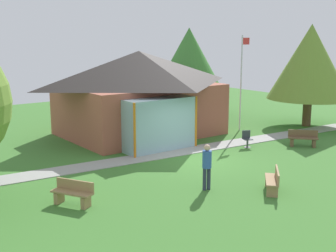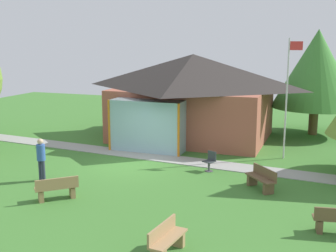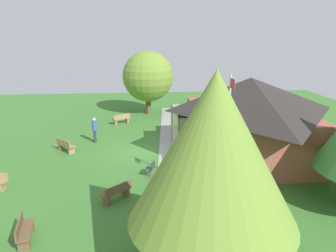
{
  "view_description": "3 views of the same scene",
  "coord_description": "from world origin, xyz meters",
  "px_view_note": "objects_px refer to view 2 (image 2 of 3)",
  "views": [
    {
      "loc": [
        -13.23,
        -15.2,
        5.66
      ],
      "look_at": [
        -0.7,
        1.48,
        1.44
      ],
      "focal_mm": 47.98,
      "sensor_mm": 36.0,
      "label": 1
    },
    {
      "loc": [
        8.14,
        -17.41,
        5.6
      ],
      "look_at": [
        0.77,
        2.58,
        1.38
      ],
      "focal_mm": 46.72,
      "sensor_mm": 36.0,
      "label": 2
    },
    {
      "loc": [
        19.39,
        -0.2,
        7.28
      ],
      "look_at": [
        -0.94,
        1.64,
        1.47
      ],
      "focal_mm": 34.87,
      "sensor_mm": 36.0,
      "label": 3
    }
  ],
  "objects_px": {
    "patio_chair_lawn_spare": "(210,162)",
    "tree_behind_pavilion_right": "(317,69)",
    "pavilion": "(191,95)",
    "flagpole": "(287,94)",
    "visitor_strolling_lawn": "(41,156)",
    "bench_front_right": "(167,240)",
    "bench_mid_right": "(261,179)",
    "bench_front_center": "(57,189)"
  },
  "relations": [
    {
      "from": "bench_front_right",
      "to": "patio_chair_lawn_spare",
      "type": "height_order",
      "value": "patio_chair_lawn_spare"
    },
    {
      "from": "patio_chair_lawn_spare",
      "to": "bench_front_center",
      "type": "bearing_deg",
      "value": 75.38
    },
    {
      "from": "flagpole",
      "to": "visitor_strolling_lawn",
      "type": "bearing_deg",
      "value": -142.2
    },
    {
      "from": "flagpole",
      "to": "pavilion",
      "type": "bearing_deg",
      "value": 154.61
    },
    {
      "from": "pavilion",
      "to": "flagpole",
      "type": "relative_size",
      "value": 1.64
    },
    {
      "from": "patio_chair_lawn_spare",
      "to": "visitor_strolling_lawn",
      "type": "bearing_deg",
      "value": 55.13
    },
    {
      "from": "pavilion",
      "to": "bench_front_center",
      "type": "relative_size",
      "value": 6.67
    },
    {
      "from": "patio_chair_lawn_spare",
      "to": "visitor_strolling_lawn",
      "type": "distance_m",
      "value": 7.06
    },
    {
      "from": "patio_chair_lawn_spare",
      "to": "tree_behind_pavilion_right",
      "type": "xyz_separation_m",
      "value": [
        3.88,
        9.44,
        3.5
      ]
    },
    {
      "from": "pavilion",
      "to": "patio_chair_lawn_spare",
      "type": "distance_m",
      "value": 6.78
    },
    {
      "from": "bench_mid_right",
      "to": "patio_chair_lawn_spare",
      "type": "xyz_separation_m",
      "value": [
        -2.45,
        1.63,
        0.01
      ]
    },
    {
      "from": "bench_mid_right",
      "to": "pavilion",
      "type": "bearing_deg",
      "value": -7.37
    },
    {
      "from": "bench_mid_right",
      "to": "tree_behind_pavilion_right",
      "type": "xyz_separation_m",
      "value": [
        1.43,
        11.06,
        3.51
      ]
    },
    {
      "from": "bench_mid_right",
      "to": "bench_front_right",
      "type": "distance_m",
      "value": 6.26
    },
    {
      "from": "tree_behind_pavilion_right",
      "to": "visitor_strolling_lawn",
      "type": "bearing_deg",
      "value": -127.15
    },
    {
      "from": "patio_chair_lawn_spare",
      "to": "tree_behind_pavilion_right",
      "type": "distance_m",
      "value": 10.79
    },
    {
      "from": "tree_behind_pavilion_right",
      "to": "flagpole",
      "type": "bearing_deg",
      "value": -99.63
    },
    {
      "from": "pavilion",
      "to": "visitor_strolling_lawn",
      "type": "xyz_separation_m",
      "value": [
        -3.32,
        -9.48,
        -1.49
      ]
    },
    {
      "from": "bench_front_center",
      "to": "bench_mid_right",
      "type": "height_order",
      "value": "same"
    },
    {
      "from": "bench_front_center",
      "to": "bench_front_right",
      "type": "distance_m",
      "value": 5.62
    },
    {
      "from": "patio_chair_lawn_spare",
      "to": "bench_mid_right",
      "type": "bearing_deg",
      "value": 170.45
    },
    {
      "from": "visitor_strolling_lawn",
      "to": "pavilion",
      "type": "bearing_deg",
      "value": 82.6
    },
    {
      "from": "bench_mid_right",
      "to": "tree_behind_pavilion_right",
      "type": "relative_size",
      "value": 0.23
    },
    {
      "from": "pavilion",
      "to": "bench_front_right",
      "type": "relative_size",
      "value": 6.03
    },
    {
      "from": "flagpole",
      "to": "tree_behind_pavilion_right",
      "type": "height_order",
      "value": "tree_behind_pavilion_right"
    },
    {
      "from": "pavilion",
      "to": "patio_chair_lawn_spare",
      "type": "xyz_separation_m",
      "value": [
        2.7,
        -5.86,
        -2.09
      ]
    },
    {
      "from": "bench_front_center",
      "to": "bench_mid_right",
      "type": "distance_m",
      "value": 7.58
    },
    {
      "from": "bench_front_center",
      "to": "patio_chair_lawn_spare",
      "type": "distance_m",
      "value": 6.73
    },
    {
      "from": "flagpole",
      "to": "bench_front_right",
      "type": "distance_m",
      "value": 11.42
    },
    {
      "from": "bench_front_center",
      "to": "visitor_strolling_lawn",
      "type": "relative_size",
      "value": 0.8
    },
    {
      "from": "bench_front_center",
      "to": "bench_mid_right",
      "type": "xyz_separation_m",
      "value": [
        6.65,
        3.63,
        0.0
      ]
    },
    {
      "from": "flagpole",
      "to": "bench_mid_right",
      "type": "relative_size",
      "value": 4.03
    },
    {
      "from": "pavilion",
      "to": "patio_chair_lawn_spare",
      "type": "bearing_deg",
      "value": -65.26
    },
    {
      "from": "bench_mid_right",
      "to": "bench_front_right",
      "type": "bearing_deg",
      "value": 123.41
    },
    {
      "from": "bench_front_center",
      "to": "patio_chair_lawn_spare",
      "type": "relative_size",
      "value": 1.62
    },
    {
      "from": "visitor_strolling_lawn",
      "to": "tree_behind_pavilion_right",
      "type": "xyz_separation_m",
      "value": [
        9.9,
        13.07,
        2.9
      ]
    },
    {
      "from": "patio_chair_lawn_spare",
      "to": "tree_behind_pavilion_right",
      "type": "height_order",
      "value": "tree_behind_pavilion_right"
    },
    {
      "from": "bench_front_center",
      "to": "pavilion",
      "type": "bearing_deg",
      "value": 39.12
    },
    {
      "from": "bench_front_right",
      "to": "flagpole",
      "type": "bearing_deg",
      "value": 176.76
    },
    {
      "from": "pavilion",
      "to": "bench_mid_right",
      "type": "relative_size",
      "value": 6.6
    },
    {
      "from": "pavilion",
      "to": "flagpole",
      "type": "height_order",
      "value": "flagpole"
    },
    {
      "from": "visitor_strolling_lawn",
      "to": "tree_behind_pavilion_right",
      "type": "height_order",
      "value": "tree_behind_pavilion_right"
    }
  ]
}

